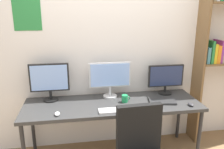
# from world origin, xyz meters

# --- Properties ---
(wall_back) EXTENTS (4.54, 0.11, 2.60)m
(wall_back) POSITION_xyz_m (-0.00, 1.02, 1.30)
(wall_back) COLOR silver
(wall_back) RESTS_ON ground_plane
(desk) EXTENTS (2.14, 0.68, 0.74)m
(desk) POSITION_xyz_m (0.00, 0.60, 0.69)
(desk) COLOR #333333
(desk) RESTS_ON ground_plane
(monitor_left) EXTENTS (0.48, 0.18, 0.47)m
(monitor_left) POSITION_xyz_m (-0.75, 0.81, 1.01)
(monitor_left) COLOR black
(monitor_left) RESTS_ON desk
(monitor_center) EXTENTS (0.54, 0.18, 0.46)m
(monitor_center) POSITION_xyz_m (0.00, 0.81, 1.01)
(monitor_center) COLOR silver
(monitor_center) RESTS_ON desk
(monitor_right) EXTENTS (0.48, 0.18, 0.40)m
(monitor_right) POSITION_xyz_m (0.75, 0.81, 0.96)
(monitor_right) COLOR black
(monitor_right) RESTS_ON desk
(keyboard_main) EXTENTS (0.39, 0.13, 0.02)m
(keyboard_main) POSITION_xyz_m (0.00, 0.37, 0.75)
(keyboard_main) COLOR silver
(keyboard_main) RESTS_ON desk
(mouse_left_side) EXTENTS (0.06, 0.10, 0.03)m
(mouse_left_side) POSITION_xyz_m (-0.65, 0.37, 0.76)
(mouse_left_side) COLOR silver
(mouse_left_side) RESTS_ON desk
(mouse_right_side) EXTENTS (0.06, 0.10, 0.03)m
(mouse_right_side) POSITION_xyz_m (0.91, 0.38, 0.76)
(mouse_right_side) COLOR #38383D
(mouse_right_side) RESTS_ON desk
(laptop_closed) EXTENTS (0.35, 0.27, 0.02)m
(laptop_closed) POSITION_xyz_m (0.61, 0.55, 0.75)
(laptop_closed) COLOR #2D2D2D
(laptop_closed) RESTS_ON desk
(coffee_mug) EXTENTS (0.11, 0.08, 0.09)m
(coffee_mug) POSITION_xyz_m (0.15, 0.61, 0.79)
(coffee_mug) COLOR #1E8C4C
(coffee_mug) RESTS_ON desk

